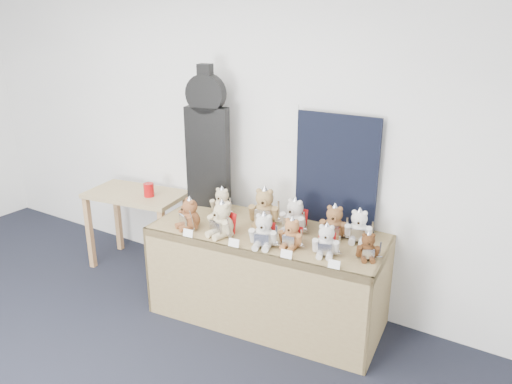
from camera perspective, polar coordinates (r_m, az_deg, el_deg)
The scene contains 21 objects.
room_shell at distance 3.99m, azimuth 3.46°, elevation 7.95°, with size 6.00×6.00×6.00m.
display_table at distance 3.82m, azimuth 0.90°, elevation -7.08°, with size 1.86×0.94×0.75m.
side_table at distance 4.79m, azimuth -13.48°, elevation -1.47°, with size 0.97×0.63×0.75m.
guitar_case at distance 4.16m, azimuth -5.58°, elevation 6.01°, with size 0.38×0.19×1.19m.
navy_board at distance 3.82m, azimuth 9.11°, elevation 2.35°, with size 0.66×0.02×0.87m, color black.
red_cup at distance 4.60m, azimuth -12.15°, elevation 0.24°, with size 0.09×0.09×0.12m, color #AB0B0D.
teddy_front_far_left at distance 3.86m, azimuth -7.62°, elevation -2.58°, with size 0.22×0.22×0.27m.
teddy_front_left at distance 3.70m, azimuth -3.94°, elevation -3.26°, with size 0.25×0.22×0.30m.
teddy_front_centre at distance 3.52m, azimuth 0.89°, elevation -4.56°, with size 0.23×0.21×0.28m.
teddy_front_right at distance 3.53m, azimuth 4.09°, elevation -4.81°, with size 0.20×0.17×0.24m.
teddy_front_far_right at distance 3.44m, azimuth 8.02°, elevation -5.60°, with size 0.21×0.20×0.25m.
teddy_front_end at distance 3.44m, azimuth 12.67°, elevation -6.18°, with size 0.18×0.17×0.21m.
teddy_back_left at distance 4.09m, azimuth -3.93°, elevation -1.21°, with size 0.22×0.18×0.26m.
teddy_back_centre_left at distance 3.89m, azimuth 0.96°, elevation -1.83°, with size 0.28×0.26×0.33m.
teddy_back_centre_right at distance 3.77m, azimuth 4.42°, elevation -2.84°, with size 0.24×0.20×0.29m.
teddy_back_right at distance 3.71m, azimuth 8.91°, elevation -3.52°, with size 0.23×0.21×0.28m.
teddy_back_end at distance 3.68m, azimuth 11.65°, elevation -3.95°, with size 0.23×0.21×0.27m.
entry_card_a at distance 3.73m, azimuth -7.78°, elevation -4.67°, with size 0.08×0.00×0.06m, color white.
entry_card_b at distance 3.55m, azimuth -2.55°, elevation -5.82°, with size 0.08×0.00×0.06m, color white.
entry_card_c at distance 3.39m, azimuth 3.49°, elevation -7.10°, with size 0.08×0.00×0.06m, color white.
entry_card_d at distance 3.30m, azimuth 8.91°, elevation -8.17°, with size 0.08×0.00×0.06m, color white.
Camera 1 is at (2.58, -0.94, 2.30)m, focal length 35.00 mm.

